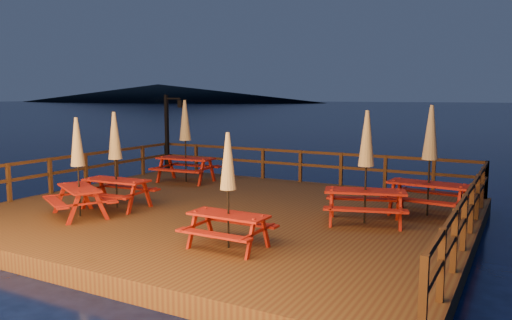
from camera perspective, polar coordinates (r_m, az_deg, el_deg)
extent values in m
plane|color=black|center=(13.22, -3.49, -7.39)|extent=(500.00, 500.00, 0.00)
cube|color=#4C2C18|center=(13.17, -3.50, -6.55)|extent=(12.00, 10.00, 0.40)
cylinder|color=#3C2613|center=(20.13, -10.02, -3.23)|extent=(0.24, 0.24, 1.40)
cylinder|color=#3C2613|center=(9.93, -18.25, -14.68)|extent=(0.24, 0.24, 1.40)
cylinder|color=#3C2613|center=(17.25, 4.72, -4.92)|extent=(0.24, 0.24, 1.40)
cylinder|color=#3C2613|center=(15.89, 23.62, -6.60)|extent=(0.24, 0.24, 1.40)
cube|color=#3C2613|center=(17.19, 5.12, 0.95)|extent=(11.70, 0.06, 0.09)
cube|color=#3C2613|center=(17.24, 5.10, -0.52)|extent=(11.70, 0.06, 0.09)
cube|color=#3C2613|center=(19.58, -7.55, 0.23)|extent=(0.10, 0.10, 1.10)
cube|color=#3C2613|center=(17.25, 5.10, -0.70)|extent=(0.10, 0.10, 1.10)
cube|color=#3C2613|center=(15.99, 20.66, -1.79)|extent=(0.10, 0.10, 1.10)
cube|color=#3C2613|center=(16.77, -20.70, 0.34)|extent=(0.06, 9.70, 0.09)
cube|color=#3C2613|center=(16.83, -20.63, -1.17)|extent=(0.06, 9.70, 0.09)
cube|color=#3C2613|center=(16.84, -20.62, -1.35)|extent=(0.10, 0.10, 1.10)
cube|color=#3C2613|center=(19.55, -11.99, 0.12)|extent=(0.10, 0.10, 1.10)
cube|color=#3C2613|center=(11.02, 23.19, -3.25)|extent=(0.06, 9.70, 0.09)
cube|color=#3C2613|center=(11.11, 23.07, -5.51)|extent=(0.06, 9.70, 0.09)
cube|color=#3C2613|center=(7.40, 19.94, -12.15)|extent=(0.10, 0.10, 1.10)
cube|color=#3C2613|center=(11.12, 23.06, -5.78)|extent=(0.10, 0.10, 1.10)
cube|color=#3C2613|center=(14.92, 24.57, -2.62)|extent=(0.10, 0.10, 1.10)
cube|color=black|center=(19.78, -10.14, 3.01)|extent=(0.12, 0.12, 3.00)
cube|color=black|center=(19.51, -9.43, 6.94)|extent=(0.70, 0.06, 0.06)
cube|color=black|center=(19.30, -8.59, 6.36)|extent=(0.18, 0.18, 0.28)
sphere|color=#E1B75A|center=(19.30, -8.59, 6.36)|extent=(0.14, 0.14, 0.14)
ellipsoid|color=black|center=(261.07, -11.09, 7.51)|extent=(180.00, 84.00, 9.00)
cube|color=maroon|center=(11.85, 12.38, -3.50)|extent=(1.97, 1.23, 0.05)
cube|color=maroon|center=(12.52, 12.30, -4.35)|extent=(1.84, 0.82, 0.05)
cube|color=maroon|center=(11.32, 12.39, -5.60)|extent=(1.84, 0.82, 0.05)
cube|color=maroon|center=(12.27, 8.72, -4.87)|extent=(0.09, 0.12, 0.77)
cube|color=maroon|center=(11.61, 8.55, -5.56)|extent=(0.09, 0.12, 0.77)
cube|color=maroon|center=(12.30, 15.89, -5.04)|extent=(0.09, 0.12, 0.77)
cube|color=maroon|center=(11.64, 16.15, -5.74)|extent=(0.09, 0.12, 0.77)
cylinder|color=black|center=(11.77, 12.45, -1.05)|extent=(0.04, 0.04, 2.55)
cone|color=tan|center=(11.69, 12.55, 2.42)|extent=(0.37, 0.37, 1.28)
sphere|color=black|center=(11.65, 12.63, 5.32)|extent=(0.07, 0.07, 0.07)
cube|color=maroon|center=(17.32, -8.04, 0.18)|extent=(2.03, 0.93, 0.05)
cube|color=maroon|center=(17.91, -6.91, -0.61)|extent=(1.99, 0.47, 0.05)
cube|color=maroon|center=(16.81, -9.19, -1.18)|extent=(1.99, 0.47, 0.05)
cube|color=maroon|center=(18.11, -9.62, -0.84)|extent=(0.07, 0.11, 0.82)
cube|color=maroon|center=(17.52, -10.91, -1.15)|extent=(0.07, 0.11, 0.82)
cube|color=maroon|center=(17.27, -5.07, -1.16)|extent=(0.07, 0.11, 0.82)
cube|color=maroon|center=(16.65, -6.26, -1.50)|extent=(0.07, 0.11, 0.82)
cylinder|color=black|center=(17.26, -8.07, 1.98)|extent=(0.05, 0.05, 2.73)
cone|color=tan|center=(17.20, -8.11, 4.52)|extent=(0.39, 0.39, 1.37)
sphere|color=black|center=(17.18, -8.15, 6.63)|extent=(0.08, 0.08, 0.08)
cube|color=maroon|center=(13.03, -19.56, -3.02)|extent=(1.82, 1.39, 0.05)
cube|color=maroon|center=(13.23, -17.11, -4.03)|extent=(1.63, 1.03, 0.05)
cube|color=maroon|center=(12.96, -21.96, -4.47)|extent=(1.63, 1.03, 0.05)
cube|color=maroon|center=(13.85, -18.96, -3.90)|extent=(0.09, 0.11, 0.71)
cube|color=maroon|center=(13.71, -21.49, -4.12)|extent=(0.09, 0.11, 0.71)
cube|color=maroon|center=(12.50, -17.30, -5.02)|extent=(0.09, 0.11, 0.71)
cube|color=maroon|center=(12.35, -20.10, -5.29)|extent=(0.09, 0.11, 0.71)
cylinder|color=black|center=(12.96, -19.65, -0.96)|extent=(0.04, 0.04, 2.37)
cone|color=tan|center=(12.88, -19.78, 1.97)|extent=(0.34, 0.34, 1.19)
sphere|color=black|center=(12.85, -19.89, 4.41)|extent=(0.07, 0.07, 0.07)
cube|color=maroon|center=(13.05, 19.11, -2.60)|extent=(1.97, 0.91, 0.05)
cube|color=maroon|center=(13.71, 19.75, -3.51)|extent=(1.93, 0.47, 0.05)
cube|color=maroon|center=(12.50, 18.30, -4.48)|extent=(1.93, 0.47, 0.05)
cube|color=maroon|center=(13.67, 16.18, -3.75)|extent=(0.07, 0.11, 0.80)
cube|color=maroon|center=(13.01, 15.24, -4.27)|extent=(0.07, 0.11, 0.80)
cube|color=maroon|center=(13.29, 22.77, -4.35)|extent=(0.07, 0.11, 0.80)
cube|color=maroon|center=(12.61, 22.14, -4.93)|extent=(0.07, 0.11, 0.80)
cylinder|color=black|center=(12.97, 19.21, -0.29)|extent=(0.05, 0.05, 2.66)
cone|color=tan|center=(12.90, 19.35, 3.00)|extent=(0.38, 0.38, 1.33)
sphere|color=black|center=(12.87, 19.47, 5.73)|extent=(0.07, 0.07, 0.07)
cube|color=maroon|center=(13.70, -15.68, -2.24)|extent=(1.83, 0.83, 0.05)
cube|color=maroon|center=(14.21, -14.10, -3.07)|extent=(1.80, 0.41, 0.05)
cube|color=maroon|center=(13.32, -17.28, -3.88)|extent=(1.80, 0.41, 0.05)
cube|color=maroon|center=(14.49, -17.06, -3.27)|extent=(0.07, 0.10, 0.74)
cube|color=maroon|center=(14.02, -18.82, -3.70)|extent=(0.07, 0.10, 0.74)
cube|color=maroon|center=(13.57, -12.33, -3.83)|extent=(0.07, 0.10, 0.74)
cube|color=maroon|center=(13.06, -14.05, -4.31)|extent=(0.07, 0.10, 0.74)
cylinder|color=black|center=(13.63, -15.76, -0.19)|extent=(0.04, 0.04, 2.47)
cone|color=tan|center=(13.56, -15.86, 2.71)|extent=(0.36, 0.36, 1.24)
sphere|color=black|center=(13.53, -15.94, 5.13)|extent=(0.07, 0.07, 0.07)
cube|color=maroon|center=(9.77, -3.18, -6.28)|extent=(1.59, 0.63, 0.04)
cube|color=maroon|center=(10.27, -1.58, -7.12)|extent=(1.59, 0.26, 0.04)
cube|color=maroon|center=(9.41, -4.92, -8.50)|extent=(1.59, 0.26, 0.04)
cube|color=maroon|center=(10.44, -5.40, -7.28)|extent=(0.05, 0.09, 0.66)
cube|color=maroon|center=(9.99, -7.31, -7.99)|extent=(0.05, 0.09, 0.66)
cube|color=maroon|center=(9.78, 1.07, -8.27)|extent=(0.05, 0.09, 0.66)
cube|color=maroon|center=(9.29, -0.65, -9.12)|extent=(0.05, 0.09, 0.66)
cylinder|color=black|center=(9.68, -3.20, -3.75)|extent=(0.04, 0.04, 2.20)
cone|color=tan|center=(9.58, -3.23, -0.12)|extent=(0.32, 0.32, 1.10)
sphere|color=black|center=(9.53, -3.25, 2.93)|extent=(0.06, 0.06, 0.06)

